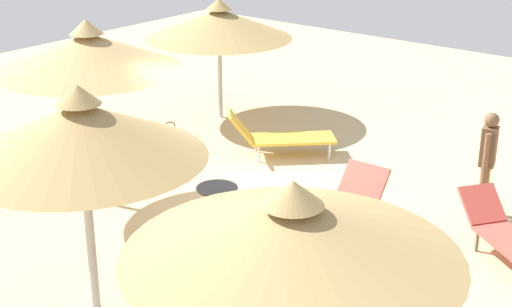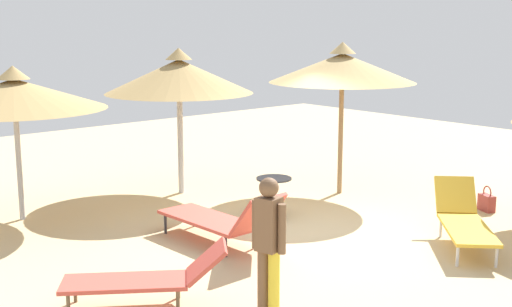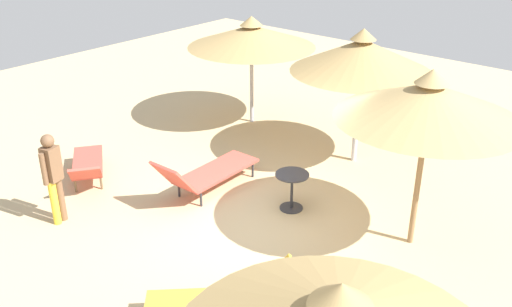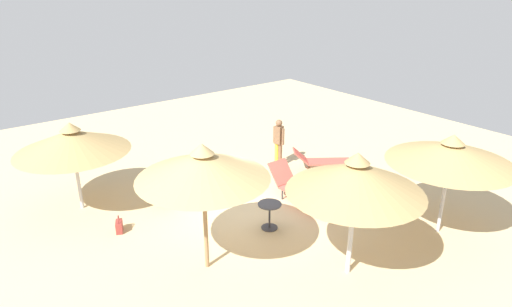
# 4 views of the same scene
# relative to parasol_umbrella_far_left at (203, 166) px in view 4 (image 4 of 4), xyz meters

# --- Properties ---
(ground) EXTENTS (24.00, 24.00, 0.10)m
(ground) POSITION_rel_parasol_umbrella_far_left_xyz_m (2.19, 1.22, -2.47)
(ground) COLOR tan
(parasol_umbrella_far_left) EXTENTS (2.77, 2.77, 2.90)m
(parasol_umbrella_far_left) POSITION_rel_parasol_umbrella_far_left_xyz_m (0.00, 0.00, 0.00)
(parasol_umbrella_far_left) COLOR olive
(parasol_umbrella_far_left) RESTS_ON ground
(parasol_umbrella_back) EXTENTS (2.96, 2.96, 2.47)m
(parasol_umbrella_back) POSITION_rel_parasol_umbrella_far_left_xyz_m (-1.32, 4.41, -0.45)
(parasol_umbrella_back) COLOR #B2B2B7
(parasol_umbrella_back) RESTS_ON ground
(parasol_umbrella_front) EXTENTS (2.81, 2.81, 2.79)m
(parasol_umbrella_front) POSITION_rel_parasol_umbrella_far_left_xyz_m (2.31, -2.03, -0.16)
(parasol_umbrella_front) COLOR #B2B2B7
(parasol_umbrella_front) RESTS_ON ground
(parasol_umbrella_far_right) EXTENTS (2.98, 2.98, 2.58)m
(parasol_umbrella_far_right) POSITION_rel_parasol_umbrella_far_left_xyz_m (5.37, -2.29, -0.30)
(parasol_umbrella_far_right) COLOR #B2B2B7
(parasol_umbrella_far_right) RESTS_ON ground
(lounge_chair_near_right) EXTENTS (1.81, 1.78, 0.86)m
(lounge_chair_near_right) POSITION_rel_parasol_umbrella_far_left_xyz_m (0.98, 3.34, -2.02)
(lounge_chair_near_right) COLOR gold
(lounge_chair_near_right) RESTS_ON ground
(lounge_chair_center) EXTENTS (0.73, 2.24, 0.95)m
(lounge_chair_center) POSITION_rel_parasol_umbrella_far_left_xyz_m (3.68, 0.99, -2.00)
(lounge_chair_center) COLOR #CC4C3F
(lounge_chair_center) RESTS_ON ground
(lounge_chair_edge) EXTENTS (1.88, 1.56, 0.75)m
(lounge_chair_edge) POSITION_rel_parasol_umbrella_far_left_xyz_m (5.71, 2.17, -2.05)
(lounge_chair_edge) COLOR #CC4C3F
(lounge_chair_edge) RESTS_ON ground
(person_standing_near_left) EXTENTS (0.27, 0.42, 1.63)m
(person_standing_near_left) POSITION_rel_parasol_umbrella_far_left_xyz_m (4.87, 3.33, -1.50)
(person_standing_near_left) COLOR brown
(person_standing_near_left) RESTS_ON ground
(handbag) EXTENTS (0.28, 0.36, 0.46)m
(handbag) POSITION_rel_parasol_umbrella_far_left_xyz_m (-0.99, 2.57, -2.26)
(handbag) COLOR maroon
(handbag) RESTS_ON ground
(side_table_round) EXTENTS (0.60, 0.60, 0.69)m
(side_table_round) POSITION_rel_parasol_umbrella_far_left_xyz_m (2.11, 0.41, -1.95)
(side_table_round) COLOR #2D2D33
(side_table_round) RESTS_ON ground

